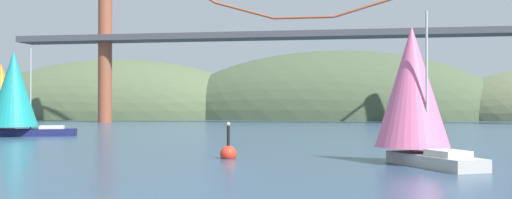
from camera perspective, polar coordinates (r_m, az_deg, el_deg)
headland_center at (r=153.34m, az=7.72°, el=-1.88°), size 87.96×44.00×35.21m
headland_left at (r=166.17m, az=-13.45°, el=-1.76°), size 84.36×44.00×32.22m
suspension_bridge at (r=114.61m, az=4.64°, el=6.98°), size 117.13×6.00×40.61m
sailboat_orange_sail at (r=81.07m, az=-23.54°, el=0.27°), size 5.90×9.32×9.86m
sailboat_teal_sail at (r=71.97m, az=-22.28°, el=0.69°), size 10.29×7.24×10.02m
sailboat_pink_spinnaker at (r=36.67m, az=15.02°, el=0.77°), size 6.57×8.63×9.00m
channel_buoy at (r=38.87m, az=-2.70°, el=-5.19°), size 1.10×1.10×2.64m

